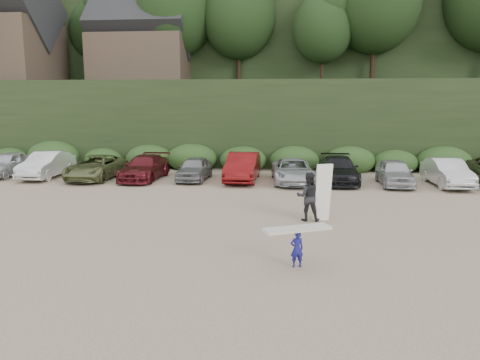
# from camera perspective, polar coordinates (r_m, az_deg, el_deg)

# --- Properties ---
(ground) EXTENTS (120.00, 120.00, 0.00)m
(ground) POSITION_cam_1_polar(r_m,az_deg,el_deg) (17.20, 3.14, -6.07)
(ground) COLOR tan
(ground) RESTS_ON ground
(hillside_backdrop) EXTENTS (90.00, 41.50, 28.00)m
(hillside_backdrop) POSITION_cam_1_polar(r_m,az_deg,el_deg) (52.85, 5.11, 16.93)
(hillside_backdrop) COLOR black
(hillside_backdrop) RESTS_ON ground
(parked_cars) EXTENTS (33.72, 5.68, 1.62)m
(parked_cars) POSITION_cam_1_polar(r_m,az_deg,el_deg) (26.83, 4.37, 1.31)
(parked_cars) COLOR silver
(parked_cars) RESTS_ON ground
(child_surfer) EXTENTS (1.98, 1.30, 1.16)m
(child_surfer) POSITION_cam_1_polar(r_m,az_deg,el_deg) (13.38, 6.97, -7.29)
(child_surfer) COLOR navy
(child_surfer) RESTS_ON ground
(adult_surfer) EXTENTS (1.38, 0.73, 2.26)m
(adult_surfer) POSITION_cam_1_polar(r_m,az_deg,el_deg) (18.41, 8.48, -1.97)
(adult_surfer) COLOR black
(adult_surfer) RESTS_ON ground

